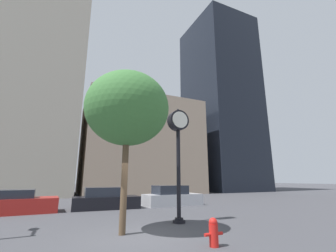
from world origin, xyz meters
name	(u,v)px	position (x,y,z in m)	size (l,w,h in m)	color
ground_plane	(135,236)	(0.00, 0.00, 0.00)	(200.00, 200.00, 0.00)	#424247
building_tall_tower	(34,41)	(-7.66, 24.00, 20.20)	(13.08, 12.00, 40.40)	#BCB29E
building_storefront_row	(139,147)	(7.68, 24.00, 6.54)	(16.04, 12.00, 13.08)	tan
building_glass_modern	(220,103)	(23.16, 24.00, 15.86)	(10.25, 12.00, 31.72)	black
street_clock	(178,139)	(2.49, 1.49, 3.83)	(0.99, 0.56, 5.35)	black
car_red	(12,203)	(-4.91, 7.86, 0.56)	(4.75, 2.17, 1.32)	red
car_black	(106,200)	(0.33, 7.89, 0.58)	(4.34, 1.98, 1.38)	black
car_silver	(172,197)	(5.22, 7.85, 0.61)	(4.35, 2.04, 1.45)	#BCBCC1
fire_hydrant_near	(214,232)	(1.72, -2.16, 0.40)	(0.61, 0.27, 0.80)	red
bare_tree	(127,109)	(-0.36, 0.39, 4.64)	(3.30, 3.30, 6.14)	brown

